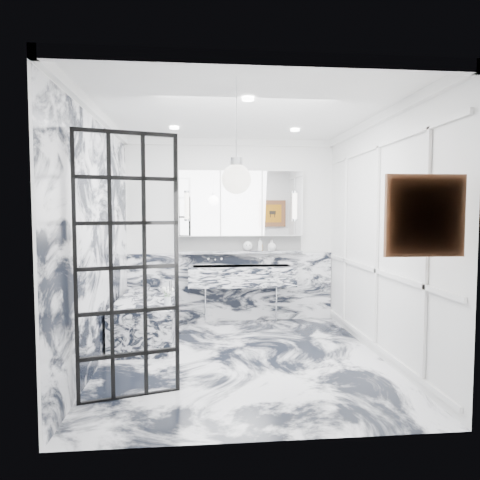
{
  "coord_description": "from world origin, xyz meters",
  "views": [
    {
      "loc": [
        -0.46,
        -4.8,
        1.68
      ],
      "look_at": [
        0.02,
        0.5,
        1.34
      ],
      "focal_mm": 32.0,
      "sensor_mm": 36.0,
      "label": 1
    }
  ],
  "objects": [
    {
      "name": "crittall_door",
      "position": [
        -1.12,
        -0.93,
        1.19
      ],
      "size": [
        0.86,
        0.27,
        2.38
      ],
      "primitive_type": null,
      "rotation": [
        0.0,
        0.0,
        0.27
      ],
      "color": "black",
      "rests_on": "floor"
    },
    {
      "name": "face_pot",
      "position": [
        0.25,
        1.71,
        1.17
      ],
      "size": [
        0.15,
        0.15,
        0.15
      ],
      "primitive_type": "sphere",
      "color": "white",
      "rests_on": "ledge"
    },
    {
      "name": "sconce_left",
      "position": [
        -0.67,
        1.63,
        1.78
      ],
      "size": [
        0.07,
        0.07,
        0.4
      ],
      "primitive_type": "cylinder",
      "color": "white",
      "rests_on": "mirror_cabinet"
    },
    {
      "name": "soap_bottle_c",
      "position": [
        0.63,
        1.71,
        1.17
      ],
      "size": [
        0.17,
        0.17,
        0.17
      ],
      "primitive_type": "imported",
      "rotation": [
        0.0,
        0.0,
        -0.37
      ],
      "color": "silver",
      "rests_on": "ledge"
    },
    {
      "name": "bathtub",
      "position": [
        -1.18,
        0.9,
        0.28
      ],
      "size": [
        0.75,
        1.65,
        0.55
      ],
      "primitive_type": "cube",
      "color": "silver",
      "rests_on": "floor"
    },
    {
      "name": "amber_bottle",
      "position": [
        0.46,
        1.71,
        1.14
      ],
      "size": [
        0.04,
        0.04,
        0.1
      ],
      "primitive_type": "cylinder",
      "color": "#8C5919",
      "rests_on": "ledge"
    },
    {
      "name": "wall_left",
      "position": [
        -1.6,
        0.0,
        1.4
      ],
      "size": [
        0.0,
        3.6,
        3.6
      ],
      "primitive_type": "plane",
      "rotation": [
        1.57,
        0.0,
        1.57
      ],
      "color": "white",
      "rests_on": "floor"
    },
    {
      "name": "flower_vase",
      "position": [
        -0.87,
        0.34,
        0.61
      ],
      "size": [
        0.08,
        0.08,
        0.12
      ],
      "primitive_type": "cylinder",
      "color": "silver",
      "rests_on": "bathtub"
    },
    {
      "name": "wall_right",
      "position": [
        1.6,
        0.0,
        1.4
      ],
      "size": [
        0.0,
        3.6,
        3.6
      ],
      "primitive_type": "plane",
      "rotation": [
        1.57,
        0.0,
        -1.57
      ],
      "color": "white",
      "rests_on": "floor"
    },
    {
      "name": "marble_clad_back",
      "position": [
        0.0,
        1.78,
        0.53
      ],
      "size": [
        3.18,
        0.05,
        1.05
      ],
      "primitive_type": "cube",
      "color": "white",
      "rests_on": "floor"
    },
    {
      "name": "floor",
      "position": [
        0.0,
        0.0,
        0.0
      ],
      "size": [
        3.6,
        3.6,
        0.0
      ],
      "primitive_type": "plane",
      "color": "white",
      "rests_on": "ground"
    },
    {
      "name": "ceiling",
      "position": [
        0.0,
        0.0,
        2.8
      ],
      "size": [
        3.6,
        3.6,
        0.0
      ],
      "primitive_type": "plane",
      "rotation": [
        3.14,
        0.0,
        0.0
      ],
      "color": "white",
      "rests_on": "wall_back"
    },
    {
      "name": "wall_front",
      "position": [
        0.0,
        -1.8,
        1.4
      ],
      "size": [
        3.6,
        0.0,
        3.6
      ],
      "primitive_type": "plane",
      "rotation": [
        -1.57,
        0.0,
        0.0
      ],
      "color": "white",
      "rests_on": "floor"
    },
    {
      "name": "pendant_light",
      "position": [
        -0.18,
        -1.39,
        1.95
      ],
      "size": [
        0.24,
        0.24,
        0.24
      ],
      "primitive_type": "sphere",
      "color": "white",
      "rests_on": "ceiling"
    },
    {
      "name": "panel_molding",
      "position": [
        1.58,
        0.0,
        1.3
      ],
      "size": [
        0.03,
        3.4,
        2.3
      ],
      "primitive_type": "cube",
      "color": "white",
      "rests_on": "floor"
    },
    {
      "name": "mirror_cabinet",
      "position": [
        0.15,
        1.73,
        1.82
      ],
      "size": [
        1.9,
        0.16,
        1.0
      ],
      "primitive_type": "cube",
      "color": "white",
      "rests_on": "wall_back"
    },
    {
      "name": "subway_tile",
      "position": [
        0.15,
        1.78,
        1.21
      ],
      "size": [
        1.9,
        0.03,
        0.23
      ],
      "primitive_type": "cube",
      "color": "white",
      "rests_on": "wall_back"
    },
    {
      "name": "soap_bottle_b",
      "position": [
        0.61,
        1.71,
        1.17
      ],
      "size": [
        0.09,
        0.09,
        0.16
      ],
      "primitive_type": "imported",
      "rotation": [
        0.0,
        0.0,
        -0.25
      ],
      "color": "#4C4C51",
      "rests_on": "ledge"
    },
    {
      "name": "marble_clad_left",
      "position": [
        -1.59,
        0.0,
        1.34
      ],
      "size": [
        0.02,
        3.56,
        2.68
      ],
      "primitive_type": "cube",
      "color": "white",
      "rests_on": "floor"
    },
    {
      "name": "wall_back",
      "position": [
        0.0,
        1.8,
        1.4
      ],
      "size": [
        3.6,
        0.0,
        3.6
      ],
      "primitive_type": "plane",
      "rotation": [
        1.57,
        0.0,
        0.0
      ],
      "color": "white",
      "rests_on": "floor"
    },
    {
      "name": "ledge",
      "position": [
        0.15,
        1.72,
        1.07
      ],
      "size": [
        1.9,
        0.14,
        0.04
      ],
      "primitive_type": "cube",
      "color": "silver",
      "rests_on": "wall_back"
    },
    {
      "name": "soap_bottle_a",
      "position": [
        0.45,
        1.71,
        1.19
      ],
      "size": [
        0.09,
        0.09,
        0.2
      ],
      "primitive_type": "imported",
      "rotation": [
        0.0,
        0.0,
        0.14
      ],
      "color": "#8C5919",
      "rests_on": "ledge"
    },
    {
      "name": "sconce_right",
      "position": [
        0.97,
        1.63,
        1.78
      ],
      "size": [
        0.07,
        0.07,
        0.4
      ],
      "primitive_type": "cylinder",
      "color": "white",
      "rests_on": "mirror_cabinet"
    },
    {
      "name": "trough_sink",
      "position": [
        0.15,
        1.55,
        0.73
      ],
      "size": [
        1.6,
        0.45,
        0.3
      ],
      "primitive_type": "cube",
      "color": "silver",
      "rests_on": "wall_back"
    },
    {
      "name": "artwork",
      "position": [
        1.2,
        -1.76,
        1.66
      ],
      "size": [
        0.51,
        0.05,
        0.51
      ],
      "primitive_type": "cube",
      "color": "#BD8313",
      "rests_on": "wall_front"
    }
  ]
}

